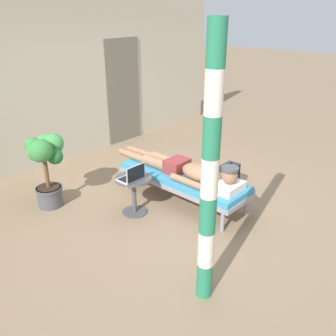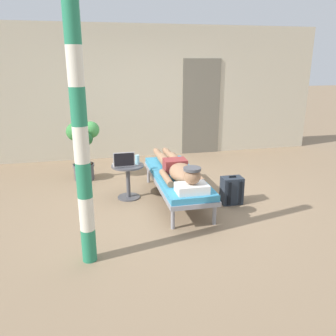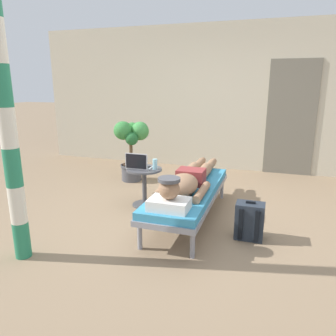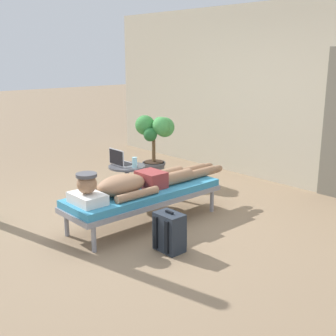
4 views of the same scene
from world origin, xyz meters
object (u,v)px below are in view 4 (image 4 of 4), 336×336
(side_table, at_px, (127,178))
(drink_glass, at_px, (135,162))
(laptop, at_px, (121,161))
(backpack, at_px, (170,232))
(lounge_chair, at_px, (144,195))
(potted_plant, at_px, (155,138))
(person_reclining, at_px, (138,182))

(side_table, xyz_separation_m, drink_glass, (0.15, 0.02, 0.24))
(laptop, height_order, backpack, laptop)
(side_table, xyz_separation_m, backpack, (1.44, -0.55, -0.16))
(lounge_chair, bearing_deg, potted_plant, 135.70)
(person_reclining, bearing_deg, drink_glass, 145.21)
(person_reclining, relative_size, potted_plant, 2.11)
(laptop, bearing_deg, drink_glass, 18.25)
(lounge_chair, height_order, drink_glass, drink_glass)
(lounge_chair, xyz_separation_m, laptop, (-0.75, 0.21, 0.24))
(side_table, relative_size, backpack, 1.23)
(side_table, bearing_deg, lounge_chair, -21.03)
(side_table, bearing_deg, potted_plant, 121.77)
(lounge_chair, distance_m, side_table, 0.74)
(potted_plant, bearing_deg, lounge_chair, -44.30)
(person_reclining, xyz_separation_m, backpack, (0.75, -0.19, -0.32))
(lounge_chair, relative_size, laptop, 6.30)
(laptop, bearing_deg, lounge_chair, -15.92)
(potted_plant, bearing_deg, drink_glass, -52.10)
(drink_glass, xyz_separation_m, potted_plant, (-0.79, 1.01, 0.08))
(lounge_chair, bearing_deg, drink_glass, 152.32)
(person_reclining, height_order, laptop, laptop)
(lounge_chair, height_order, potted_plant, potted_plant)
(laptop, xyz_separation_m, backpack, (1.50, -0.50, -0.39))
(drink_glass, distance_m, potted_plant, 1.29)
(drink_glass, bearing_deg, person_reclining, -34.79)
(backpack, bearing_deg, drink_glass, 156.41)
(person_reclining, relative_size, drink_glass, 15.77)
(laptop, bearing_deg, potted_plant, 118.12)
(backpack, distance_m, potted_plant, 2.66)
(lounge_chair, height_order, laptop, laptop)
(lounge_chair, relative_size, side_table, 3.74)
(lounge_chair, xyz_separation_m, drink_glass, (-0.54, 0.28, 0.25))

